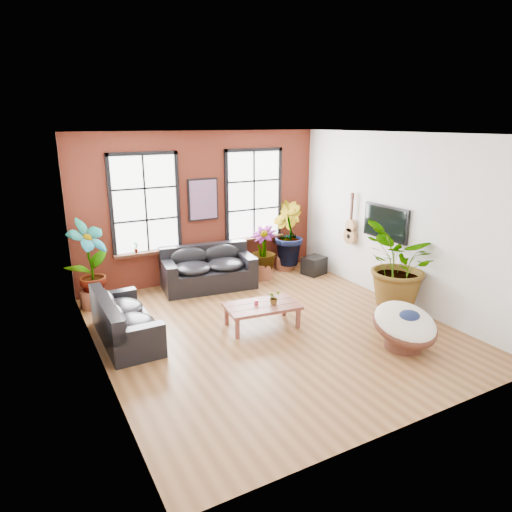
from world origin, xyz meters
The scene contains 19 objects.
room centered at (0.00, 0.15, 1.75)m, with size 6.04×6.54×3.54m.
sofa_back centered at (-0.16, 2.63, 0.43)m, with size 2.18×1.26×0.95m.
sofa_left centered at (-2.51, 0.86, 0.36)m, with size 0.85×2.00×0.79m.
coffee_table centered at (-0.10, 0.18, 0.38)m, with size 1.43×0.92×0.52m.
papasan_chair centered at (1.59, -1.71, 0.42)m, with size 1.13×1.15×0.81m.
poster centered at (0.00, 3.18, 1.95)m, with size 0.74×0.06×0.98m.
tv_wall_unit centered at (2.93, 0.60, 1.54)m, with size 0.13×1.86×1.20m.
media_box centered at (2.54, 2.22, 0.22)m, with size 0.63×0.57×0.44m.
pot_back_left centered at (-2.72, 2.64, 0.18)m, with size 0.54×0.54×0.37m.
pot_back_right centered at (2.10, 2.90, 0.17)m, with size 0.54×0.54×0.34m.
pot_right_wall centered at (2.53, -0.62, 0.21)m, with size 0.59×0.59×0.41m.
pot_mid centered at (1.25, 2.59, 0.19)m, with size 0.64×0.64×0.38m.
floor_plant_back_left centered at (-2.70, 2.64, 1.01)m, with size 0.90×0.61×1.71m, color #16390F.
floor_plant_back_right centered at (2.14, 2.89, 0.95)m, with size 0.88×0.71×1.60m, color #16390F.
floor_plant_right_wall centered at (2.52, -0.62, 1.02)m, with size 1.55×1.34×1.72m, color #16390F.
floor_plant_mid centered at (1.27, 2.59, 0.71)m, with size 0.64×0.64×1.14m, color #16390F.
table_plant centered at (0.11, 0.11, 0.56)m, with size 0.23×0.20×0.26m, color #16390F.
sill_plant_left centered at (-1.65, 3.13, 1.04)m, with size 0.14×0.10×0.27m, color #16390F.
sill_plant_right centered at (1.70, 3.13, 1.04)m, with size 0.15×0.15×0.27m, color #16390F.
Camera 1 is at (-3.94, -6.67, 3.69)m, focal length 32.00 mm.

